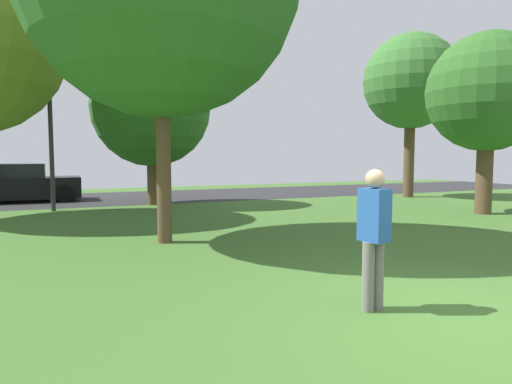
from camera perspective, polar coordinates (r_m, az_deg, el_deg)
name	(u,v)px	position (r m, az deg, el deg)	size (l,w,h in m)	color
ground_plane	(451,315)	(5.59, 23.53, -14.20)	(44.00, 44.00, 0.00)	#3D6628
road_strip	(156,197)	(20.01, -12.65, -0.57)	(44.00, 6.40, 0.01)	#28282B
maple_tree_far	(411,82)	(20.60, 19.10, 13.08)	(4.01, 4.01, 6.93)	brown
oak_tree_left	(488,93)	(15.44, 27.36, 11.12)	(3.56, 3.56, 5.46)	brown
oak_tree_center	(151,108)	(16.72, -13.19, 10.41)	(4.23, 4.23, 5.61)	brown
person_catcher	(374,234)	(5.28, 14.74, -5.13)	(0.30, 0.35, 1.62)	slate
parked_car_black	(23,184)	(19.55, -27.55, 0.88)	(4.07, 2.09, 1.47)	black
street_lamp_post	(51,141)	(15.74, -24.60, 5.95)	(0.14, 0.14, 4.50)	#2D2D33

